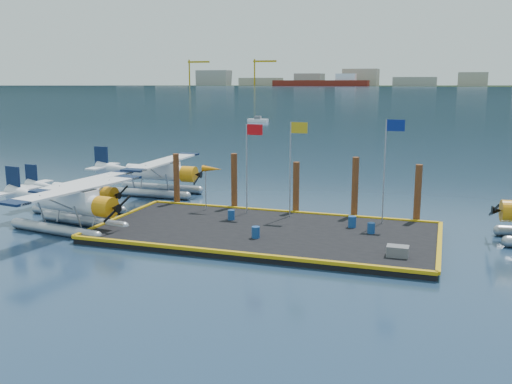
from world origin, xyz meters
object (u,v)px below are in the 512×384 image
flagpole_yellow (293,155)px  windsock (212,170)px  drum_0 (231,215)px  piling_1 (234,183)px  seaplane_a (73,206)px  drum_1 (256,232)px  piling_4 (418,196)px  piling_0 (177,181)px  seaplane_b (82,194)px  drum_4 (352,222)px  seaplane_c (159,175)px  piling_2 (296,190)px  crate (398,251)px  flagpole_red (250,154)px  flagpole_blue (388,156)px  drum_2 (371,228)px  piling_3 (355,190)px

flagpole_yellow → windsock: bearing=180.0°
flagpole_yellow → windsock: size_ratio=1.99×
drum_0 → piling_1: bearing=107.5°
seaplane_a → drum_1: bearing=102.5°
windsock → piling_4: size_ratio=0.78×
piling_0 → seaplane_b: bearing=-143.9°
drum_4 → piling_1: 9.51m
seaplane_b → drum_1: 14.30m
seaplane_c → piling_0: 5.27m
drum_0 → piling_1: 4.12m
drum_4 → flagpole_yellow: 5.82m
seaplane_c → drum_1: 16.46m
piling_0 → piling_2: (9.00, 0.00, -0.10)m
drum_4 → piling_0: (-13.36, 3.17, 1.26)m
crate → piling_0: 18.52m
seaplane_b → drum_4: (18.72, 0.75, -0.67)m
seaplane_a → drum_1: size_ratio=15.93×
flagpole_red → piling_4: flagpole_red is taller
flagpole_red → flagpole_yellow: 3.00m
drum_1 → piling_2: piling_2 is taller
flagpole_blue → drum_2: bearing=-102.0°
drum_0 → flagpole_red: size_ratio=0.10×
flagpole_red → piling_0: 6.84m
seaplane_a → flagpole_red: 11.67m
drum_2 → crate: bearing=-65.8°
crate → drum_4: bearing=121.3°
drum_0 → drum_2: 8.99m
drum_4 → piling_1: bearing=160.3°
drum_0 → flagpole_blue: (9.53, 2.10, 3.97)m
piling_1 → piling_4: bearing=0.0°
seaplane_c → piling_1: (8.01, -3.92, 0.45)m
drum_0 → drum_4: drum_4 is taller
seaplane_a → piling_0: (3.17, 7.96, 0.39)m
flagpole_yellow → windsock: flagpole_yellow is taller
drum_0 → windsock: (-2.19, 2.10, 2.51)m
drum_0 → piling_2: size_ratio=0.17×
seaplane_b → piling_1: bearing=117.3°
seaplane_c → piling_0: bearing=41.4°
seaplane_b → flagpole_yellow: 15.07m
drum_0 → drum_1: drum_1 is taller
flagpole_red → piling_3: flagpole_red is taller
flagpole_yellow → piling_4: 8.35m
seaplane_b → seaplane_c: bearing=172.3°
flagpole_yellow → flagpole_red: bearing=180.0°
seaplane_b → flagpole_yellow: size_ratio=1.48×
flagpole_yellow → piling_3: flagpole_yellow is taller
piling_3 → drum_0: bearing=-153.2°
drum_1 → flagpole_red: size_ratio=0.11×
seaplane_a → flagpole_blue: (18.36, 6.36, 3.07)m
piling_1 → piling_0: bearing=180.0°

